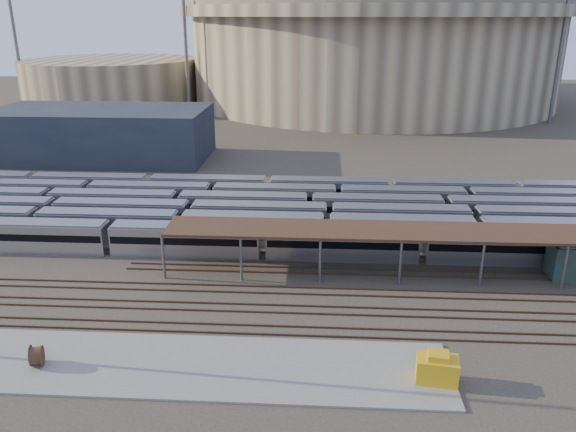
# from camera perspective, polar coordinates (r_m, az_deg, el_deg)

# --- Properties ---
(ground) EXTENTS (420.00, 420.00, 0.00)m
(ground) POSITION_cam_1_polar(r_m,az_deg,el_deg) (61.28, -5.42, -7.02)
(ground) COLOR #383026
(ground) RESTS_ON ground
(apron) EXTENTS (50.00, 9.00, 0.20)m
(apron) POSITION_cam_1_polar(r_m,az_deg,el_deg) (49.70, -14.00, -14.40)
(apron) COLOR gray
(apron) RESTS_ON ground
(subway_trains) EXTENTS (128.45, 23.90, 3.60)m
(subway_trains) POSITION_cam_1_polar(r_m,az_deg,el_deg) (77.75, -5.11, 0.38)
(subway_trains) COLOR #A7A7AB
(subway_trains) RESTS_ON ground
(inspection_shed) EXTENTS (60.30, 6.00, 5.30)m
(inspection_shed) POSITION_cam_1_polar(r_m,az_deg,el_deg) (63.56, 15.01, -1.71)
(inspection_shed) COLOR #5F5E63
(inspection_shed) RESTS_ON ground
(empty_tracks) EXTENTS (170.00, 9.62, 0.18)m
(empty_tracks) POSITION_cam_1_polar(r_m,az_deg,el_deg) (56.88, -6.19, -9.20)
(empty_tracks) COLOR #4C3323
(empty_tracks) RESTS_ON ground
(stadium) EXTENTS (124.00, 124.00, 32.50)m
(stadium) POSITION_cam_1_polar(r_m,az_deg,el_deg) (194.95, 8.51, 16.34)
(stadium) COLOR tan
(stadium) RESTS_ON ground
(secondary_arena) EXTENTS (56.00, 56.00, 14.00)m
(secondary_arena) POSITION_cam_1_polar(r_m,az_deg,el_deg) (197.58, -17.46, 12.96)
(secondary_arena) COLOR tan
(secondary_arena) RESTS_ON ground
(service_building) EXTENTS (42.00, 20.00, 10.00)m
(service_building) POSITION_cam_1_polar(r_m,az_deg,el_deg) (119.68, -18.37, 7.94)
(service_building) COLOR #1E232D
(service_building) RESTS_ON ground
(floodlight_0) EXTENTS (4.00, 1.00, 38.40)m
(floodlight_0) POSITION_cam_1_polar(r_m,az_deg,el_deg) (168.70, -10.38, 17.16)
(floodlight_0) COLOR #5F5E63
(floodlight_0) RESTS_ON ground
(floodlight_1) EXTENTS (4.00, 1.00, 38.40)m
(floodlight_1) POSITION_cam_1_polar(r_m,az_deg,el_deg) (197.89, -25.97, 15.92)
(floodlight_1) COLOR #5F5E63
(floodlight_1) RESTS_ON ground
(floodlight_2) EXTENTS (4.00, 1.00, 38.40)m
(floodlight_2) POSITION_cam_1_polar(r_m,az_deg,el_deg) (165.76, 26.06, 15.51)
(floodlight_2) COLOR #5F5E63
(floodlight_2) RESTS_ON ground
(floodlight_3) EXTENTS (4.00, 1.00, 38.40)m
(floodlight_3) POSITION_cam_1_polar(r_m,az_deg,el_deg) (214.94, -1.70, 17.96)
(floodlight_3) COLOR #5F5E63
(floodlight_3) RESTS_ON ground
(cable_reel_east) EXTENTS (1.45, 1.97, 1.76)m
(cable_reel_east) POSITION_cam_1_polar(r_m,az_deg,el_deg) (51.91, -24.18, -12.82)
(cable_reel_east) COLOR brown
(cable_reel_east) RESTS_ON apron
(yellow_equipment) EXTENTS (3.48, 2.46, 2.02)m
(yellow_equipment) POSITION_cam_1_polar(r_m,az_deg,el_deg) (47.28, 14.91, -14.83)
(yellow_equipment) COLOR gold
(yellow_equipment) RESTS_ON apron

